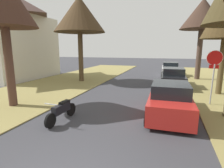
{
  "coord_description": "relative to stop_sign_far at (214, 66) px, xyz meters",
  "views": [
    {
      "loc": [
        2.12,
        -2.36,
        3.08
      ],
      "look_at": [
        -0.38,
        5.39,
        1.48
      ],
      "focal_mm": 28.65,
      "sensor_mm": 36.0,
      "label": 1
    }
  ],
  "objects": [
    {
      "name": "stop_sign_far",
      "position": [
        0.0,
        0.0,
        0.0
      ],
      "size": [
        0.81,
        0.25,
        2.97
      ],
      "color": "#9EA0A5",
      "rests_on": "grass_verge_right"
    },
    {
      "name": "street_tree_right_far",
      "position": [
        0.48,
        9.17,
        4.14
      ],
      "size": [
        4.17,
        4.17,
        7.81
      ],
      "color": "#46342B",
      "rests_on": "grass_verge_right"
    },
    {
      "name": "street_tree_left_mid_b",
      "position": [
        -10.37,
        4.62,
        3.95
      ],
      "size": [
        4.71,
        4.71,
        7.75
      ],
      "color": "#4F3D27",
      "rests_on": "grass_verge_left"
    },
    {
      "name": "parked_sedan_red",
      "position": [
        -2.17,
        -2.3,
        -1.47
      ],
      "size": [
        2.02,
        4.44,
        1.57
      ],
      "color": "red",
      "rests_on": "ground"
    },
    {
      "name": "parked_sedan_black",
      "position": [
        -1.94,
        4.67,
        -1.47
      ],
      "size": [
        2.02,
        4.44,
        1.57
      ],
      "color": "black",
      "rests_on": "ground"
    },
    {
      "name": "parked_sedan_white",
      "position": [
        -2.18,
        11.31,
        -1.47
      ],
      "size": [
        2.02,
        4.44,
        1.57
      ],
      "color": "white",
      "rests_on": "ground"
    },
    {
      "name": "parked_motorcycle",
      "position": [
        -6.58,
        -4.5,
        -1.71
      ],
      "size": [
        0.6,
        2.05,
        0.97
      ],
      "color": "black",
      "rests_on": "ground"
    },
    {
      "name": "house_backdrop_left",
      "position": [
        -18.3,
        4.28,
        2.38
      ],
      "size": [
        6.63,
        8.7,
        8.88
      ],
      "color": "beige",
      "rests_on": "ground"
    }
  ]
}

